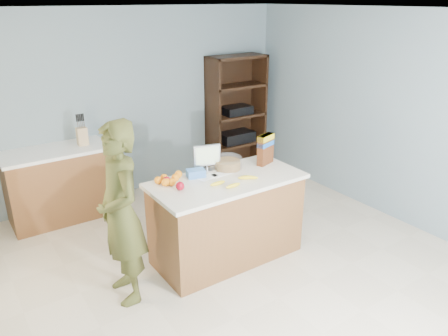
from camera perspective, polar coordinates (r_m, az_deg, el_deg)
floor at (r=4.59m, az=2.52°, el=-13.06°), size 4.50×5.00×0.02m
walls at (r=3.90m, az=2.91°, el=7.38°), size 4.52×5.02×2.51m
counter_peninsula at (r=4.58m, az=0.35°, el=-7.02°), size 1.56×0.76×0.90m
back_cabinet at (r=5.74m, az=-20.73°, el=-1.97°), size 1.24×0.62×0.90m
shelving_unit at (r=6.82m, az=1.36°, el=6.71°), size 0.90×0.40×1.80m
person at (r=3.92m, az=-13.33°, el=-5.87°), size 0.43×0.63×1.68m
knife_block at (r=5.62m, az=-18.04°, el=4.04°), size 0.12×0.10×0.31m
envelopes at (r=4.45m, az=-1.19°, el=-0.99°), size 0.40×0.17×0.00m
bananas at (r=4.27m, az=1.69°, el=-1.69°), size 0.51×0.18×0.04m
apples at (r=4.19m, az=-6.64°, el=-2.01°), size 0.13×0.27×0.08m
oranges at (r=4.29m, az=-7.25°, el=-1.49°), size 0.31×0.22×0.08m
blue_carton at (r=4.41m, az=-3.69°, el=-0.70°), size 0.21×0.16×0.08m
salad_bowl at (r=4.61m, az=0.48°, el=0.59°), size 0.30×0.30×0.13m
tv at (r=4.52m, az=-2.25°, el=1.54°), size 0.28×0.12×0.28m
cereal_box at (r=4.72m, az=5.45°, el=2.73°), size 0.23×0.15×0.33m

